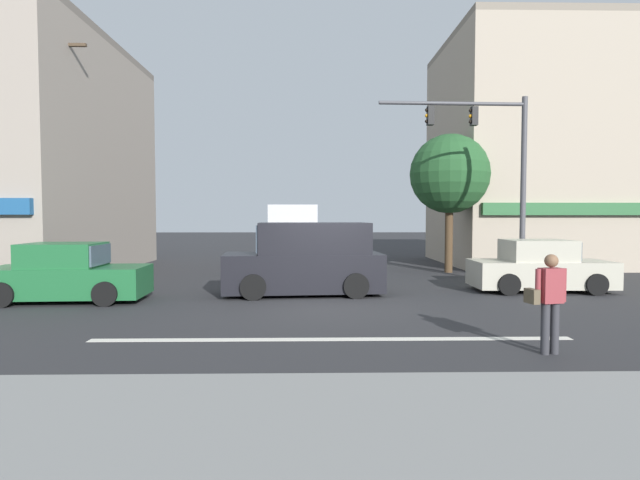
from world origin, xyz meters
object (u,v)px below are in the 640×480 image
(utility_pole_near_left, at_px, (68,155))
(sedan_approaching_near, at_px, (67,275))
(box_truck_crossing_rightbound, at_px, (293,241))
(pedestrian_foreground_with_bag, at_px, (549,297))
(utility_pole_far_right, at_px, (521,172))
(sedan_waiting_far, at_px, (540,268))
(street_tree, at_px, (450,174))
(van_crossing_leftbound, at_px, (306,260))
(traffic_light_mast, at_px, (495,159))

(utility_pole_near_left, distance_m, sedan_approaching_near, 5.55)
(box_truck_crossing_rightbound, xyz_separation_m, pedestrian_foreground_with_bag, (4.69, -12.92, -0.30))
(utility_pole_far_right, bearing_deg, sedan_waiting_far, -108.23)
(street_tree, height_order, sedan_approaching_near, street_tree)
(street_tree, xyz_separation_m, van_crossing_leftbound, (-5.79, -5.65, -3.01))
(utility_pole_near_left, bearing_deg, box_truck_crossing_rightbound, 26.46)
(pedestrian_foreground_with_bag, bearing_deg, box_truck_crossing_rightbound, 109.94)
(traffic_light_mast, distance_m, pedestrian_foreground_with_bag, 8.99)
(utility_pole_far_right, bearing_deg, traffic_light_mast, -120.28)
(van_crossing_leftbound, bearing_deg, sedan_approaching_near, -170.22)
(van_crossing_leftbound, relative_size, pedestrian_foreground_with_bag, 2.83)
(traffic_light_mast, height_order, sedan_waiting_far, traffic_light_mast)
(utility_pole_far_right, distance_m, box_truck_crossing_rightbound, 10.43)
(van_crossing_leftbound, bearing_deg, utility_pole_far_right, 37.40)
(street_tree, relative_size, traffic_light_mast, 0.91)
(traffic_light_mast, relative_size, pedestrian_foreground_with_bag, 3.71)
(utility_pole_near_left, height_order, utility_pole_far_right, utility_pole_near_left)
(box_truck_crossing_rightbound, height_order, sedan_approaching_near, box_truck_crossing_rightbound)
(utility_pole_near_left, xyz_separation_m, sedan_waiting_far, (15.32, -2.19, -3.69))
(sedan_waiting_far, relative_size, pedestrian_foreground_with_bag, 2.48)
(street_tree, xyz_separation_m, traffic_light_mast, (0.35, -4.01, 0.16))
(sedan_approaching_near, bearing_deg, pedestrian_foreground_with_bag, -27.05)
(traffic_light_mast, bearing_deg, street_tree, 95.03)
(van_crossing_leftbound, xyz_separation_m, pedestrian_foreground_with_bag, (4.08, -6.49, -0.05))
(traffic_light_mast, distance_m, van_crossing_leftbound, 7.11)
(box_truck_crossing_rightbound, height_order, pedestrian_foreground_with_bag, box_truck_crossing_rightbound)
(utility_pole_far_right, height_order, box_truck_crossing_rightbound, utility_pole_far_right)
(utility_pole_near_left, xyz_separation_m, box_truck_crossing_rightbound, (7.55, 3.76, -3.14))
(street_tree, relative_size, sedan_approaching_near, 1.35)
(street_tree, distance_m, utility_pole_near_left, 14.27)
(sedan_waiting_far, height_order, sedan_approaching_near, same)
(van_crossing_leftbound, height_order, sedan_waiting_far, van_crossing_leftbound)
(street_tree, relative_size, utility_pole_near_left, 0.66)
(traffic_light_mast, distance_m, box_truck_crossing_rightbound, 8.77)
(utility_pole_far_right, bearing_deg, street_tree, -157.18)
(utility_pole_near_left, distance_m, pedestrian_foreground_with_bag, 15.67)
(van_crossing_leftbound, relative_size, sedan_waiting_far, 1.14)
(van_crossing_leftbound, xyz_separation_m, sedan_waiting_far, (7.16, 0.48, -0.29))
(utility_pole_far_right, height_order, pedestrian_foreground_with_bag, utility_pole_far_right)
(traffic_light_mast, bearing_deg, sedan_waiting_far, -49.08)
(utility_pole_far_right, xyz_separation_m, pedestrian_foreground_with_bag, (-5.28, -13.65, -3.29))
(sedan_waiting_far, bearing_deg, sedan_approaching_near, -173.34)
(box_truck_crossing_rightbound, relative_size, sedan_approaching_near, 1.35)
(box_truck_crossing_rightbound, bearing_deg, street_tree, -6.88)
(street_tree, relative_size, van_crossing_leftbound, 1.19)
(utility_pole_far_right, height_order, van_crossing_leftbound, utility_pole_far_right)
(utility_pole_near_left, xyz_separation_m, traffic_light_mast, (14.30, -1.02, -0.22))
(utility_pole_near_left, xyz_separation_m, pedestrian_foreground_with_bag, (12.24, -9.16, -3.45))
(sedan_waiting_far, height_order, box_truck_crossing_rightbound, box_truck_crossing_rightbound)
(street_tree, height_order, pedestrian_foreground_with_bag, street_tree)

